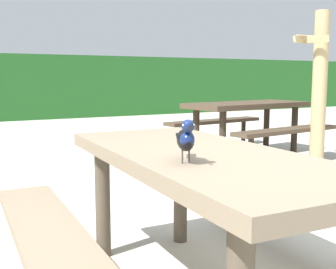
{
  "coord_description": "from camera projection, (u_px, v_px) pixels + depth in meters",
  "views": [
    {
      "loc": [
        -1.27,
        -1.49,
        1.09
      ],
      "look_at": [
        -0.4,
        0.14,
        0.84
      ],
      "focal_mm": 45.81,
      "sensor_mm": 36.0,
      "label": 1
    }
  ],
  "objects": [
    {
      "name": "bird_grackle",
      "position": [
        186.0,
        138.0,
        1.72
      ],
      "size": [
        0.14,
        0.27,
        0.18
      ],
      "color": "black",
      "rests_on": "picnic_table_foreground"
    },
    {
      "name": "picnic_table_foreground",
      "position": [
        200.0,
        189.0,
        2.06
      ],
      "size": [
        1.74,
        1.83,
        0.74
      ],
      "color": "#84725B",
      "rests_on": "ground"
    },
    {
      "name": "stalk_post_right_side",
      "position": [
        319.0,
        86.0,
        5.44
      ],
      "size": [
        0.48,
        0.56,
        1.91
      ],
      "color": "tan",
      "rests_on": "ground"
    },
    {
      "name": "picnic_table_mid_right",
      "position": [
        247.0,
        115.0,
        6.01
      ],
      "size": [
        1.9,
        1.87,
        0.74
      ],
      "color": "#473828",
      "rests_on": "ground"
    }
  ]
}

